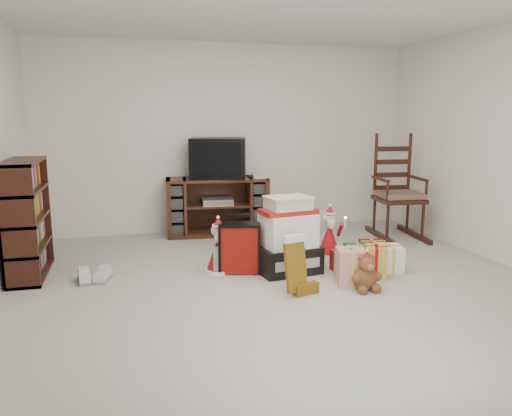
{
  "coord_description": "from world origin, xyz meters",
  "views": [
    {
      "loc": [
        -1.35,
        -4.16,
        1.59
      ],
      "look_at": [
        -0.1,
        0.6,
        0.65
      ],
      "focal_mm": 35.0,
      "sensor_mm": 36.0,
      "label": 1
    }
  ],
  "objects_px": {
    "tv_stand": "(217,206)",
    "gift_pile": "(288,240)",
    "teddy_bear": "(366,275)",
    "mrs_claus_figurine": "(219,251)",
    "gift_cluster": "(366,258)",
    "crt_television": "(218,158)",
    "sneaker_pair": "(94,277)",
    "santa_figurine": "(329,237)",
    "rocking_chair": "(396,201)",
    "bookshelf": "(27,221)",
    "red_suitcase": "(240,248)"
  },
  "relations": [
    {
      "from": "bookshelf",
      "to": "sneaker_pair",
      "type": "xyz_separation_m",
      "value": [
        0.61,
        -0.38,
        -0.51
      ]
    },
    {
      "from": "tv_stand",
      "to": "teddy_bear",
      "type": "bearing_deg",
      "value": -64.5
    },
    {
      "from": "rocking_chair",
      "to": "gift_pile",
      "type": "distance_m",
      "value": 2.12
    },
    {
      "from": "rocking_chair",
      "to": "crt_television",
      "type": "xyz_separation_m",
      "value": [
        -2.2,
        0.71,
        0.54
      ]
    },
    {
      "from": "rocking_chair",
      "to": "gift_cluster",
      "type": "height_order",
      "value": "rocking_chair"
    },
    {
      "from": "tv_stand",
      "to": "crt_television",
      "type": "relative_size",
      "value": 1.68
    },
    {
      "from": "gift_cluster",
      "to": "crt_television",
      "type": "xyz_separation_m",
      "value": [
        -1.16,
        1.95,
        0.88
      ]
    },
    {
      "from": "red_suitcase",
      "to": "mrs_claus_figurine",
      "type": "bearing_deg",
      "value": 175.57
    },
    {
      "from": "mrs_claus_figurine",
      "to": "sneaker_pair",
      "type": "distance_m",
      "value": 1.23
    },
    {
      "from": "santa_figurine",
      "to": "tv_stand",
      "type": "bearing_deg",
      "value": 127.04
    },
    {
      "from": "sneaker_pair",
      "to": "gift_pile",
      "type": "bearing_deg",
      "value": -3.79
    },
    {
      "from": "rocking_chair",
      "to": "santa_figurine",
      "type": "relative_size",
      "value": 2.37
    },
    {
      "from": "teddy_bear",
      "to": "mrs_claus_figurine",
      "type": "xyz_separation_m",
      "value": [
        -1.19,
        0.86,
        0.07
      ]
    },
    {
      "from": "bookshelf",
      "to": "gift_cluster",
      "type": "height_order",
      "value": "bookshelf"
    },
    {
      "from": "gift_pile",
      "to": "red_suitcase",
      "type": "xyz_separation_m",
      "value": [
        -0.47,
        0.1,
        -0.07
      ]
    },
    {
      "from": "mrs_claus_figurine",
      "to": "teddy_bear",
      "type": "bearing_deg",
      "value": -35.76
    },
    {
      "from": "tv_stand",
      "to": "santa_figurine",
      "type": "distance_m",
      "value": 1.7
    },
    {
      "from": "rocking_chair",
      "to": "gift_cluster",
      "type": "bearing_deg",
      "value": -124.33
    },
    {
      "from": "rocking_chair",
      "to": "santa_figurine",
      "type": "distance_m",
      "value": 1.39
    },
    {
      "from": "teddy_bear",
      "to": "gift_cluster",
      "type": "height_order",
      "value": "teddy_bear"
    },
    {
      "from": "gift_cluster",
      "to": "red_suitcase",
      "type": "bearing_deg",
      "value": 167.87
    },
    {
      "from": "santa_figurine",
      "to": "mrs_claus_figurine",
      "type": "height_order",
      "value": "santa_figurine"
    },
    {
      "from": "tv_stand",
      "to": "rocking_chair",
      "type": "bearing_deg",
      "value": -12.32
    },
    {
      "from": "red_suitcase",
      "to": "crt_television",
      "type": "relative_size",
      "value": 0.74
    },
    {
      "from": "teddy_bear",
      "to": "crt_television",
      "type": "relative_size",
      "value": 0.41
    },
    {
      "from": "bookshelf",
      "to": "gift_pile",
      "type": "relative_size",
      "value": 1.51
    },
    {
      "from": "teddy_bear",
      "to": "red_suitcase",
      "type": "bearing_deg",
      "value": 141.28
    },
    {
      "from": "tv_stand",
      "to": "crt_television",
      "type": "distance_m",
      "value": 0.64
    },
    {
      "from": "red_suitcase",
      "to": "rocking_chair",
      "type": "bearing_deg",
      "value": 36.38
    },
    {
      "from": "bookshelf",
      "to": "gift_cluster",
      "type": "xyz_separation_m",
      "value": [
        3.3,
        -0.73,
        -0.42
      ]
    },
    {
      "from": "tv_stand",
      "to": "rocking_chair",
      "type": "height_order",
      "value": "rocking_chair"
    },
    {
      "from": "tv_stand",
      "to": "mrs_claus_figurine",
      "type": "relative_size",
      "value": 2.39
    },
    {
      "from": "bookshelf",
      "to": "sneaker_pair",
      "type": "bearing_deg",
      "value": -31.83
    },
    {
      "from": "rocking_chair",
      "to": "mrs_claus_figurine",
      "type": "distance_m",
      "value": 2.67
    },
    {
      "from": "teddy_bear",
      "to": "sneaker_pair",
      "type": "distance_m",
      "value": 2.56
    },
    {
      "from": "gift_pile",
      "to": "red_suitcase",
      "type": "relative_size",
      "value": 1.27
    },
    {
      "from": "sneaker_pair",
      "to": "gift_cluster",
      "type": "relative_size",
      "value": 0.31
    },
    {
      "from": "red_suitcase",
      "to": "crt_television",
      "type": "bearing_deg",
      "value": 100.12
    },
    {
      "from": "tv_stand",
      "to": "gift_pile",
      "type": "xyz_separation_m",
      "value": [
        0.4,
        -1.77,
        -0.05
      ]
    },
    {
      "from": "mrs_claus_figurine",
      "to": "gift_cluster",
      "type": "height_order",
      "value": "mrs_claus_figurine"
    },
    {
      "from": "teddy_bear",
      "to": "mrs_claus_figurine",
      "type": "bearing_deg",
      "value": 144.24
    },
    {
      "from": "gift_cluster",
      "to": "crt_television",
      "type": "bearing_deg",
      "value": 120.75
    },
    {
      "from": "tv_stand",
      "to": "rocking_chair",
      "type": "relative_size",
      "value": 0.98
    },
    {
      "from": "gift_pile",
      "to": "santa_figurine",
      "type": "xyz_separation_m",
      "value": [
        0.63,
        0.42,
        -0.11
      ]
    },
    {
      "from": "crt_television",
      "to": "gift_pile",
      "type": "bearing_deg",
      "value": -63.59
    },
    {
      "from": "mrs_claus_figurine",
      "to": "gift_cluster",
      "type": "bearing_deg",
      "value": -12.97
    },
    {
      "from": "gift_pile",
      "to": "tv_stand",
      "type": "bearing_deg",
      "value": 93.93
    },
    {
      "from": "gift_pile",
      "to": "santa_figurine",
      "type": "bearing_deg",
      "value": 24.98
    },
    {
      "from": "gift_pile",
      "to": "bookshelf",
      "type": "bearing_deg",
      "value": 158.66
    },
    {
      "from": "santa_figurine",
      "to": "sneaker_pair",
      "type": "height_order",
      "value": "santa_figurine"
    }
  ]
}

